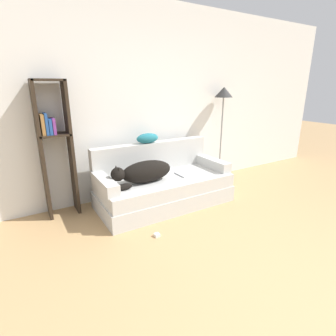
% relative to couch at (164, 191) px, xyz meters
% --- Properties ---
extents(ground_plane, '(20.00, 20.00, 0.00)m').
position_rel_couch_xyz_m(ground_plane, '(0.07, -2.10, -0.20)').
color(ground_plane, tan).
extents(wall_back, '(7.61, 0.06, 2.70)m').
position_rel_couch_xyz_m(wall_back, '(0.07, 0.61, 1.15)').
color(wall_back, white).
rests_on(wall_back, ground_plane).
extents(couch, '(1.81, 0.86, 0.40)m').
position_rel_couch_xyz_m(couch, '(0.00, 0.00, 0.00)').
color(couch, silver).
rests_on(couch, ground_plane).
extents(couch_backrest, '(1.77, 0.15, 0.41)m').
position_rel_couch_xyz_m(couch_backrest, '(0.00, 0.36, 0.41)').
color(couch_backrest, silver).
rests_on(couch_backrest, couch).
extents(couch_arm_left, '(0.15, 0.67, 0.14)m').
position_rel_couch_xyz_m(couch_arm_left, '(-0.83, -0.01, 0.27)').
color(couch_arm_left, silver).
rests_on(couch_arm_left, couch).
extents(couch_arm_right, '(0.15, 0.67, 0.14)m').
position_rel_couch_xyz_m(couch_arm_right, '(0.83, -0.01, 0.27)').
color(couch_arm_right, silver).
rests_on(couch_arm_right, couch).
extents(dog, '(0.81, 0.28, 0.28)m').
position_rel_couch_xyz_m(dog, '(-0.33, -0.06, 0.34)').
color(dog, black).
rests_on(dog, couch).
extents(laptop, '(0.31, 0.25, 0.02)m').
position_rel_couch_xyz_m(laptop, '(0.34, -0.07, 0.21)').
color(laptop, silver).
rests_on(laptop, couch).
extents(throw_pillow, '(0.33, 0.15, 0.14)m').
position_rel_couch_xyz_m(throw_pillow, '(-0.07, 0.34, 0.68)').
color(throw_pillow, teal).
rests_on(throw_pillow, couch_backrest).
extents(bookshelf, '(0.37, 0.26, 1.65)m').
position_rel_couch_xyz_m(bookshelf, '(-1.27, 0.43, 0.73)').
color(bookshelf, '#2D2319').
rests_on(bookshelf, ground_plane).
extents(floor_lamp, '(0.29, 0.29, 1.56)m').
position_rel_couch_xyz_m(floor_lamp, '(1.34, 0.39, 1.12)').
color(floor_lamp, gray).
rests_on(floor_lamp, ground_plane).
extents(power_adapter, '(0.06, 0.06, 0.03)m').
position_rel_couch_xyz_m(power_adapter, '(-0.49, -0.68, -0.18)').
color(power_adapter, white).
rests_on(power_adapter, ground_plane).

